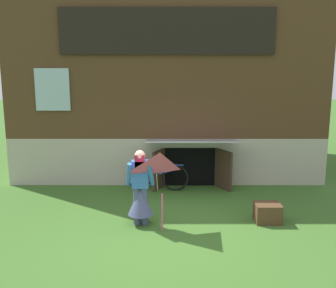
{
  "coord_description": "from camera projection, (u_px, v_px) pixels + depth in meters",
  "views": [
    {
      "loc": [
        0.02,
        -7.44,
        3.26
      ],
      "look_at": [
        0.04,
        1.32,
        1.5
      ],
      "focal_mm": 42.32,
      "sensor_mm": 36.0,
      "label": 1
    }
  ],
  "objects": [
    {
      "name": "person",
      "position": [
        140.0,
        194.0,
        8.1
      ],
      "size": [
        0.61,
        0.52,
        1.57
      ],
      "rotation": [
        0.0,
        0.0,
        0.21
      ],
      "color": "#474C75",
      "rests_on": "ground_plane"
    },
    {
      "name": "log_house",
      "position": [
        167.0,
        77.0,
        12.8
      ],
      "size": [
        8.68,
        6.17,
        5.7
      ],
      "color": "#ADA393",
      "rests_on": "ground_plane"
    },
    {
      "name": "wooden_crate",
      "position": [
        267.0,
        213.0,
        8.32
      ],
      "size": [
        0.53,
        0.45,
        0.4
      ],
      "primitive_type": "cube",
      "color": "#4C331E",
      "rests_on": "ground_plane"
    },
    {
      "name": "ground_plane",
      "position": [
        166.0,
        230.0,
        7.94
      ],
      "size": [
        60.0,
        60.0,
        0.0
      ],
      "primitive_type": "plane",
      "color": "#386023"
    },
    {
      "name": "kite",
      "position": [
        159.0,
        172.0,
        7.5
      ],
      "size": [
        0.91,
        0.86,
        1.56
      ],
      "color": "#E54C7F",
      "rests_on": "ground_plane"
    },
    {
      "name": "bicycle_blue",
      "position": [
        156.0,
        176.0,
        10.41
      ],
      "size": [
        1.65,
        0.26,
        0.76
      ],
      "rotation": [
        0.0,
        0.0,
        -0.13
      ],
      "color": "black",
      "rests_on": "ground_plane"
    }
  ]
}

